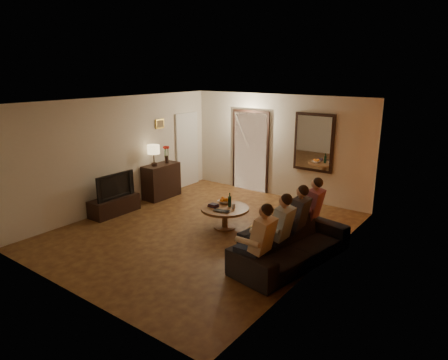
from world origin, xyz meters
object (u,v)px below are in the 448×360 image
Objects in this scene: person_c at (295,223)px; bowl at (224,202)px; tv_stand at (114,205)px; table_lamp at (154,155)px; dresser at (161,181)px; dog at (262,229)px; person_d at (310,213)px; wine_bottle at (230,200)px; sofa at (292,244)px; person_a at (259,246)px; tv at (113,185)px; person_b at (278,234)px; laptop at (221,212)px; coffee_table at (225,218)px.

person_c is 4.63× the size of bowl.
table_lamp is at bearing 90.00° from tv_stand.
dresser is 3.66m from dog.
person_d reaches higher than wine_bottle.
person_d is at bearing 90.00° from person_c.
table_lamp reaches higher than wine_bottle.
sofa is 0.41m from person_c.
person_a is (4.24, -2.15, 0.17)m from dresser.
person_b is at bearing -90.51° from tv.
tv_stand is 4.30m from person_c.
dresser is at bearing 153.15° from person_a.
laptop is at bearing 160.69° from person_b.
dresser is 0.84× the size of tv_stand.
tv_stand is 1.17× the size of tv.
person_b is (4.24, -0.04, 0.41)m from tv_stand.
wine_bottle is 0.94× the size of laptop.
person_a is at bearing -90.00° from person_d.
person_b is (4.24, -1.55, 0.17)m from dresser.
person_d is 0.95m from dog.
wine_bottle is at bearing 82.64° from laptop.
bowl is 0.79× the size of laptop.
sofa is 7.43× the size of wine_bottle.
person_b is (0.00, 0.60, 0.00)m from person_a.
person_c is at bearing -9.74° from table_lamp.
dresser is 2.81m from laptop.
coffee_table is 3.82× the size of bowl.
person_c is at bearing -13.78° from bowl.
sofa is 1.89m from coffee_table.
person_a is 3.65× the size of laptop.
tv is 1.00× the size of coffee_table.
table_lamp is at bearing 170.26° from person_c.
tv is 4.40m from person_d.
person_c is at bearing -12.60° from dresser.
person_b is 3.87× the size of wine_bottle.
tv_stand is 4.42m from person_d.
tv is at bearing -164.68° from person_d.
bowl is (-1.89, -0.14, -0.12)m from person_d.
table_lamp is at bearing 86.56° from sofa.
person_a is 2.27m from coffee_table.
wine_bottle is at bearing 152.19° from dog.
person_c reaches higher than sofa.
sofa is 2.33× the size of coffee_table.
tv_stand is at bearing 103.33° from sofa.
laptop is (-1.61, -0.04, -0.14)m from person_c.
person_d is (4.24, -0.35, 0.17)m from dresser.
sofa is at bearing -20.10° from wine_bottle.
person_c is 0.60m from person_d.
sofa is at bearing -21.01° from bowl.
dresser is 1.75× the size of dog.
laptop is (0.05, -0.38, -0.14)m from wine_bottle.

